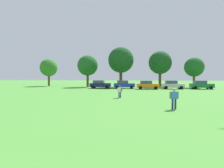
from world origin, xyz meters
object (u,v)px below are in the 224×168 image
at_px(bystander_near_trees, 120,91).
at_px(parked_car_green_4, 201,85).
at_px(adult_bystander, 174,97).
at_px(parked_car_navy_0, 100,84).
at_px(parked_car_orange_2, 147,85).
at_px(tree_far_left, 49,68).
at_px(tree_center, 121,60).
at_px(tree_right, 160,63).
at_px(parked_car_blue_1, 124,84).
at_px(tree_far_right, 194,67).
at_px(tree_left, 88,66).
at_px(parked_car_silver_3, 172,85).

relative_size(bystander_near_trees, parked_car_green_4, 0.34).
height_order(adult_bystander, parked_car_navy_0, parked_car_navy_0).
bearing_deg(parked_car_orange_2, adult_bystander, -88.73).
bearing_deg(adult_bystander, parked_car_navy_0, -84.44).
distance_m(adult_bystander, parked_car_green_4, 26.41).
relative_size(bystander_near_trees, tree_far_left, 0.21).
bearing_deg(parked_car_green_4, tree_center, 162.44).
bearing_deg(parked_car_navy_0, parked_car_orange_2, -8.02).
relative_size(parked_car_green_4, tree_right, 0.51).
bearing_deg(bystander_near_trees, parked_car_blue_1, -55.29).
bearing_deg(bystander_near_trees, parked_car_green_4, -97.63).
distance_m(parked_car_orange_2, tree_far_right, 13.28).
bearing_deg(adult_bystander, parked_car_orange_2, -106.03).
height_order(parked_car_orange_2, tree_center, tree_center).
height_order(parked_car_blue_1, tree_left, tree_left).
xyz_separation_m(parked_car_blue_1, tree_right, (8.21, 7.06, 4.88)).
bearing_deg(tree_far_left, tree_left, -14.88).
relative_size(adult_bystander, bystander_near_trees, 1.14).
bearing_deg(adult_bystander, parked_car_green_4, -129.92).
bearing_deg(parked_car_silver_3, parked_car_green_4, 2.06).
bearing_deg(bystander_near_trees, adult_bystander, 157.22).
bearing_deg(parked_car_blue_1, tree_right, 40.71).
bearing_deg(parked_car_navy_0, tree_left, 128.64).
xyz_separation_m(parked_car_blue_1, parked_car_orange_2, (4.67, -1.42, 0.00)).
bearing_deg(tree_far_left, parked_car_orange_2, -20.28).
distance_m(parked_car_orange_2, tree_center, 10.29).
distance_m(parked_car_green_4, tree_far_left, 36.22).
distance_m(bystander_near_trees, tree_left, 24.08).
height_order(parked_car_navy_0, tree_left, tree_left).
bearing_deg(parked_car_green_4, tree_right, 135.36).
bearing_deg(parked_car_navy_0, parked_car_silver_3, -0.50).
distance_m(parked_car_blue_1, tree_left, 10.91).
height_order(parked_car_navy_0, tree_right, tree_right).
xyz_separation_m(adult_bystander, parked_car_silver_3, (4.54, 24.18, -0.14)).
distance_m(bystander_near_trees, tree_far_left, 32.19).
relative_size(tree_center, tree_right, 1.10).
bearing_deg(tree_center, tree_left, -176.55).
relative_size(adult_bystander, parked_car_blue_1, 0.39).
height_order(tree_left, tree_center, tree_center).
xyz_separation_m(parked_car_blue_1, tree_center, (-1.03, 5.21, 5.44)).
height_order(parked_car_silver_3, tree_far_right, tree_far_right).
height_order(tree_far_left, tree_far_right, tree_far_left).
distance_m(tree_left, tree_center, 7.97).
height_order(parked_car_blue_1, tree_far_right, tree_far_right).
distance_m(parked_car_silver_3, tree_left, 19.69).
relative_size(parked_car_blue_1, tree_far_right, 0.63).
height_order(parked_car_green_4, tree_center, tree_center).
bearing_deg(parked_car_navy_0, tree_far_left, 152.52).
bearing_deg(parked_car_blue_1, parked_car_navy_0, -179.50).
bearing_deg(parked_car_orange_2, tree_far_right, 31.81).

